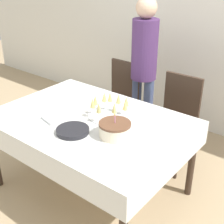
% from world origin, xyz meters
% --- Properties ---
extents(ground_plane, '(12.00, 12.00, 0.00)m').
position_xyz_m(ground_plane, '(0.00, 0.00, 0.00)').
color(ground_plane, tan).
extents(wall_back, '(8.00, 0.05, 2.70)m').
position_xyz_m(wall_back, '(0.00, 1.79, 1.35)').
color(wall_back, silver).
rests_on(wall_back, ground_plane).
extents(dining_table, '(1.65, 1.18, 0.76)m').
position_xyz_m(dining_table, '(0.00, 0.00, 0.66)').
color(dining_table, white).
rests_on(dining_table, ground_plane).
extents(dining_chair_far_left, '(0.43, 0.43, 0.95)m').
position_xyz_m(dining_chair_far_left, '(-0.36, 0.91, 0.52)').
color(dining_chair_far_left, '#38281E').
rests_on(dining_chair_far_left, ground_plane).
extents(dining_chair_far_right, '(0.42, 0.42, 0.95)m').
position_xyz_m(dining_chair_far_right, '(0.37, 0.91, 0.52)').
color(dining_chair_far_right, '#38281E').
rests_on(dining_chair_far_right, ground_plane).
extents(birthday_cake, '(0.25, 0.25, 0.19)m').
position_xyz_m(birthday_cake, '(0.35, -0.09, 0.82)').
color(birthday_cake, beige).
rests_on(birthday_cake, dining_table).
extents(champagne_tray, '(0.38, 0.38, 0.18)m').
position_xyz_m(champagne_tray, '(0.10, 0.15, 0.85)').
color(champagne_tray, silver).
rests_on(champagne_tray, dining_table).
extents(plate_stack_main, '(0.26, 0.26, 0.03)m').
position_xyz_m(plate_stack_main, '(0.05, -0.26, 0.78)').
color(plate_stack_main, black).
rests_on(plate_stack_main, dining_table).
extents(cake_knife, '(0.30, 0.02, 0.00)m').
position_xyz_m(cake_knife, '(0.45, -0.27, 0.76)').
color(cake_knife, silver).
rests_on(cake_knife, dining_table).
extents(fork_pile, '(0.18, 0.10, 0.02)m').
position_xyz_m(fork_pile, '(-0.24, -0.24, 0.77)').
color(fork_pile, silver).
rests_on(fork_pile, dining_table).
extents(napkin_pile, '(0.15, 0.15, 0.01)m').
position_xyz_m(napkin_pile, '(-0.24, -0.13, 0.77)').
color(napkin_pile, white).
rests_on(napkin_pile, dining_table).
extents(person_standing, '(0.28, 0.28, 1.66)m').
position_xyz_m(person_standing, '(-0.13, 1.03, 1.00)').
color(person_standing, '#3F4C72').
rests_on(person_standing, ground_plane).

